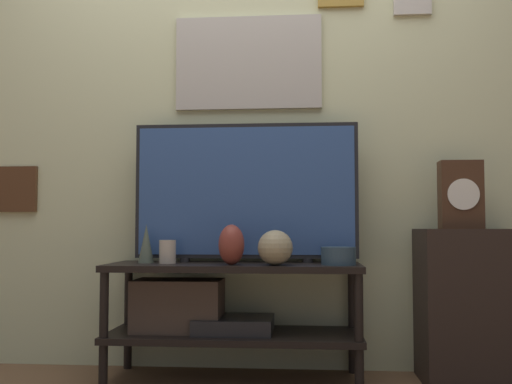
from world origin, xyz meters
TOP-DOWN VIEW (x-y plane):
  - wall_back at (0.00, 0.52)m, footprint 6.40×0.08m
  - media_console at (-0.10, 0.25)m, footprint 1.18×0.43m
  - television at (0.04, 0.35)m, footprint 1.08×0.05m
  - vase_round_glass at (0.20, 0.14)m, footprint 0.16×0.16m
  - vase_urn_stoneware at (0.00, 0.15)m, footprint 0.12×0.13m
  - vase_slim_bronze at (-0.42, 0.27)m, footprint 0.08×0.08m
  - vase_wide_bowl at (0.48, 0.19)m, footprint 0.16×0.16m
  - candle_jar at (-0.31, 0.23)m, footprint 0.08×0.08m
  - side_table at (1.08, 0.28)m, footprint 0.45×0.37m
  - mantel_clock at (1.05, 0.30)m, footprint 0.19×0.11m

SIDE VIEW (x-z plane):
  - media_console at x=-0.10m, z-range 0.07..0.60m
  - side_table at x=1.08m, z-range 0.00..0.70m
  - vase_wide_bowl at x=0.48m, z-range 0.54..0.62m
  - candle_jar at x=-0.31m, z-range 0.54..0.65m
  - vase_round_glass at x=0.20m, z-range 0.54..0.69m
  - vase_urn_stoneware at x=0.00m, z-range 0.54..0.72m
  - vase_slim_bronze at x=-0.42m, z-range 0.54..0.72m
  - mantel_clock at x=1.05m, z-range 0.70..1.01m
  - television at x=0.04m, z-range 0.54..1.22m
  - wall_back at x=0.00m, z-range 0.00..2.70m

